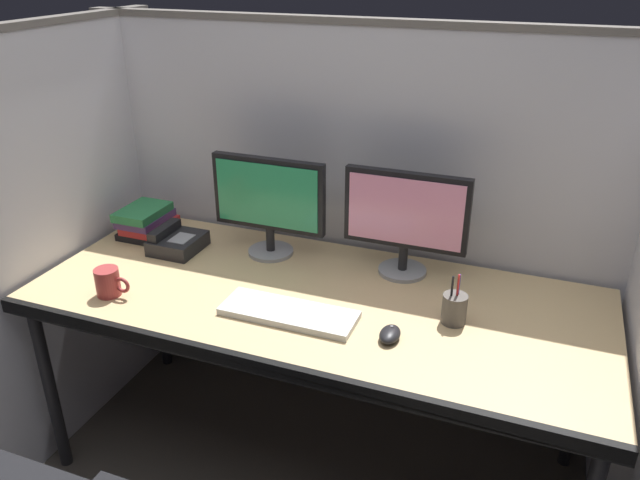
{
  "coord_description": "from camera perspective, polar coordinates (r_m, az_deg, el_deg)",
  "views": [
    {
      "loc": [
        0.65,
        -1.35,
        1.78
      ],
      "look_at": [
        0.0,
        0.35,
        0.92
      ],
      "focal_mm": 34.65,
      "sensor_mm": 36.0,
      "label": 1
    }
  ],
  "objects": [
    {
      "name": "coffee_mug",
      "position": [
        2.15,
        -18.95,
        -3.71
      ],
      "size": [
        0.13,
        0.08,
        0.09
      ],
      "color": "#993333",
      "rests_on": "desk"
    },
    {
      "name": "cubicle_partition_left",
      "position": [
        2.47,
        -23.45,
        -0.61
      ],
      "size": [
        0.06,
        1.41,
        1.57
      ],
      "color": "silver",
      "rests_on": "ground"
    },
    {
      "name": "keyboard_main",
      "position": [
        1.94,
        -2.89,
        -6.74
      ],
      "size": [
        0.43,
        0.15,
        0.02
      ],
      "primitive_type": "cube",
      "color": "silver",
      "rests_on": "desk"
    },
    {
      "name": "desk",
      "position": [
        2.07,
        -0.62,
        -6.43
      ],
      "size": [
        1.9,
        0.8,
        0.74
      ],
      "color": "tan",
      "rests_on": "ground"
    },
    {
      "name": "computer_mouse",
      "position": [
        1.84,
        6.47,
        -8.64
      ],
      "size": [
        0.06,
        0.1,
        0.04
      ],
      "color": "black",
      "rests_on": "desk"
    },
    {
      "name": "pen_cup",
      "position": [
        1.93,
        12.3,
        -6.19
      ],
      "size": [
        0.08,
        0.08,
        0.17
      ],
      "color": "#4C4742",
      "rests_on": "desk"
    },
    {
      "name": "desk_phone",
      "position": [
        2.41,
        -13.11,
        -0.16
      ],
      "size": [
        0.17,
        0.19,
        0.09
      ],
      "color": "black",
      "rests_on": "desk"
    },
    {
      "name": "monitor_left",
      "position": [
        2.25,
        -4.77,
        3.7
      ],
      "size": [
        0.43,
        0.17,
        0.37
      ],
      "color": "gray",
      "rests_on": "desk"
    },
    {
      "name": "book_stack",
      "position": [
        2.56,
        -15.77,
        1.71
      ],
      "size": [
        0.17,
        0.22,
        0.12
      ],
      "color": "black",
      "rests_on": "desk"
    },
    {
      "name": "monitor_right",
      "position": [
        2.12,
        7.9,
        2.15
      ],
      "size": [
        0.43,
        0.17,
        0.37
      ],
      "color": "gray",
      "rests_on": "desk"
    },
    {
      "name": "cubicle_partition_rear",
      "position": [
        2.41,
        3.36,
        0.93
      ],
      "size": [
        2.21,
        0.06,
        1.57
      ],
      "color": "silver",
      "rests_on": "ground"
    }
  ]
}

